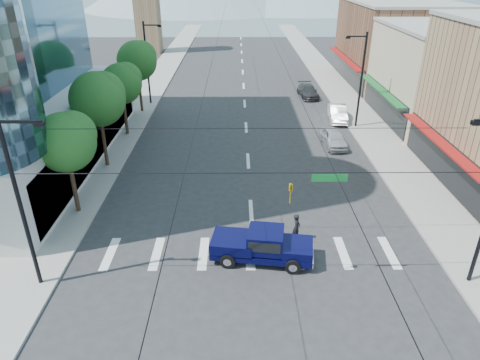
{
  "coord_description": "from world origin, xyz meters",
  "views": [
    {
      "loc": [
        -0.91,
        -17.9,
        14.44
      ],
      "look_at": [
        -0.74,
        4.63,
        3.0
      ],
      "focal_mm": 32.0,
      "sensor_mm": 36.0,
      "label": 1
    }
  ],
  "objects_px": {
    "parked_car_near": "(334,138)",
    "parked_car_far": "(308,91)",
    "pickup_truck": "(261,245)",
    "parked_car_mid": "(338,113)",
    "pedestrian": "(296,228)"
  },
  "relations": [
    {
      "from": "pickup_truck",
      "to": "parked_car_near",
      "type": "relative_size",
      "value": 1.32
    },
    {
      "from": "parked_car_mid",
      "to": "parked_car_far",
      "type": "relative_size",
      "value": 0.96
    },
    {
      "from": "pedestrian",
      "to": "pickup_truck",
      "type": "bearing_deg",
      "value": 147.2
    },
    {
      "from": "pickup_truck",
      "to": "parked_car_mid",
      "type": "bearing_deg",
      "value": 77.01
    },
    {
      "from": "pickup_truck",
      "to": "parked_car_mid",
      "type": "distance_m",
      "value": 24.78
    },
    {
      "from": "parked_car_near",
      "to": "parked_car_far",
      "type": "distance_m",
      "value": 15.51
    },
    {
      "from": "pickup_truck",
      "to": "pedestrian",
      "type": "height_order",
      "value": "pickup_truck"
    },
    {
      "from": "parked_car_near",
      "to": "pedestrian",
      "type": "bearing_deg",
      "value": -113.23
    },
    {
      "from": "parked_car_near",
      "to": "parked_car_mid",
      "type": "relative_size",
      "value": 0.93
    },
    {
      "from": "parked_car_mid",
      "to": "pickup_truck",
      "type": "bearing_deg",
      "value": -105.95
    },
    {
      "from": "pickup_truck",
      "to": "parked_car_far",
      "type": "bearing_deg",
      "value": 85.41
    },
    {
      "from": "parked_car_near",
      "to": "parked_car_far",
      "type": "bearing_deg",
      "value": 85.91
    },
    {
      "from": "parked_car_near",
      "to": "parked_car_mid",
      "type": "height_order",
      "value": "parked_car_mid"
    },
    {
      "from": "pickup_truck",
      "to": "parked_car_far",
      "type": "height_order",
      "value": "pickup_truck"
    },
    {
      "from": "parked_car_near",
      "to": "parked_car_far",
      "type": "xyz_separation_m",
      "value": [
        0.07,
        15.51,
        -0.04
      ]
    }
  ]
}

